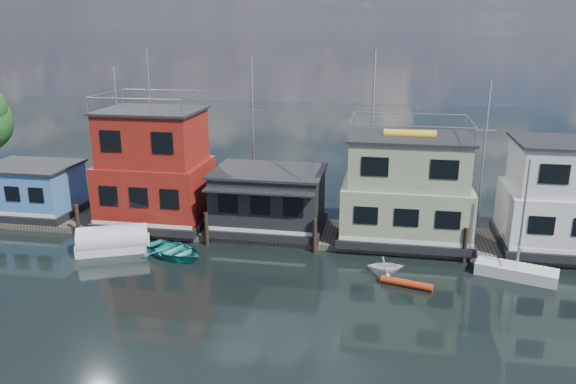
% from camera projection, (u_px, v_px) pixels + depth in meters
% --- Properties ---
extents(ground, '(160.00, 160.00, 0.00)m').
position_uv_depth(ground, '(227.00, 321.00, 26.93)').
color(ground, black).
rests_on(ground, ground).
extents(dock, '(48.00, 5.00, 0.40)m').
position_uv_depth(dock, '(276.00, 231.00, 38.20)').
color(dock, '#595147').
rests_on(dock, ground).
extents(houseboat_blue, '(6.40, 4.90, 3.66)m').
position_uv_depth(houseboat_blue, '(33.00, 189.00, 40.67)').
color(houseboat_blue, black).
rests_on(houseboat_blue, dock).
extents(houseboat_red, '(7.40, 5.90, 11.86)m').
position_uv_depth(houseboat_red, '(155.00, 170.00, 38.52)').
color(houseboat_red, black).
rests_on(houseboat_red, dock).
extents(houseboat_dark, '(7.40, 6.10, 4.06)m').
position_uv_depth(houseboat_dark, '(269.00, 199.00, 37.63)').
color(houseboat_dark, black).
rests_on(houseboat_dark, dock).
extents(houseboat_green, '(8.40, 5.90, 7.03)m').
position_uv_depth(houseboat_green, '(406.00, 190.00, 35.80)').
color(houseboat_green, black).
rests_on(houseboat_green, dock).
extents(houseboat_white, '(8.40, 5.90, 6.66)m').
position_uv_depth(houseboat_white, '(574.00, 198.00, 34.11)').
color(houseboat_white, black).
rests_on(houseboat_white, dock).
extents(pilings, '(42.28, 0.28, 2.20)m').
position_uv_depth(pilings, '(262.00, 232.00, 35.35)').
color(pilings, '#2D2116').
rests_on(pilings, ground).
extents(background_masts, '(36.40, 0.16, 12.00)m').
position_uv_depth(background_masts, '(355.00, 139.00, 41.52)').
color(background_masts, silver).
rests_on(background_masts, ground).
extents(red_kayak, '(2.83, 1.12, 0.41)m').
position_uv_depth(red_kayak, '(407.00, 283.00, 30.39)').
color(red_kayak, '#B53413').
rests_on(red_kayak, ground).
extents(dinghy_white, '(2.40, 2.16, 1.12)m').
position_uv_depth(dinghy_white, '(385.00, 266.00, 31.77)').
color(dinghy_white, white).
rests_on(dinghy_white, ground).
extents(tarp_runabout, '(4.74, 3.34, 1.80)m').
position_uv_depth(tarp_runabout, '(113.00, 241.00, 35.07)').
color(tarp_runabout, beige).
rests_on(tarp_runabout, ground).
extents(day_sailer, '(4.57, 2.71, 6.84)m').
position_uv_depth(day_sailer, '(516.00, 270.00, 31.51)').
color(day_sailer, silver).
rests_on(day_sailer, ground).
extents(dinghy_teal, '(4.96, 4.41, 0.85)m').
position_uv_depth(dinghy_teal, '(175.00, 251.00, 34.21)').
color(dinghy_teal, teal).
rests_on(dinghy_teal, ground).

